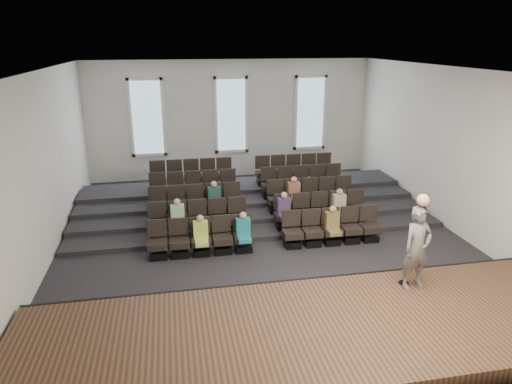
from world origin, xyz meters
TOP-DOWN VIEW (x-y plane):
  - ground at (0.00, 0.00)m, footprint 14.00×14.00m
  - ceiling at (0.00, 0.00)m, footprint 12.00×14.00m
  - wall_back at (0.00, 7.02)m, footprint 12.00×0.04m
  - wall_front at (0.00, -7.02)m, footprint 12.00×0.04m
  - wall_left at (-6.02, 0.00)m, footprint 0.04×14.00m
  - wall_right at (6.02, 0.00)m, footprint 0.04×14.00m
  - stage at (0.00, -5.10)m, footprint 11.80×3.60m
  - stage_lip at (0.00, -3.33)m, footprint 11.80×0.06m
  - risers at (0.00, 3.17)m, footprint 11.80×4.80m
  - seating_rows at (-0.00, 1.54)m, footprint 6.80×4.70m
  - windows at (0.00, 6.95)m, footprint 8.44×0.10m
  - audience at (0.00, 0.32)m, footprint 5.45×2.64m
  - speaker at (2.57, -4.10)m, footprint 0.76×0.56m
  - mic_stand at (2.44, -3.94)m, footprint 0.23×0.23m

SIDE VIEW (x-z plane):
  - ground at x=0.00m, z-range 0.00..0.00m
  - risers at x=0.00m, z-range -0.10..0.50m
  - stage at x=0.00m, z-range 0.00..0.50m
  - stage_lip at x=0.00m, z-range -0.01..0.51m
  - seating_rows at x=0.00m, z-range -0.15..1.52m
  - audience at x=0.00m, z-range 0.26..1.36m
  - mic_stand at x=2.44m, z-range 0.22..1.61m
  - speaker at x=2.57m, z-range 0.50..2.40m
  - wall_back at x=0.00m, z-range 0.00..5.00m
  - wall_front at x=0.00m, z-range 0.00..5.00m
  - wall_left at x=-6.02m, z-range 0.00..5.00m
  - wall_right at x=6.02m, z-range 0.00..5.00m
  - windows at x=0.00m, z-range 1.08..4.32m
  - ceiling at x=0.00m, z-range 5.00..5.02m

